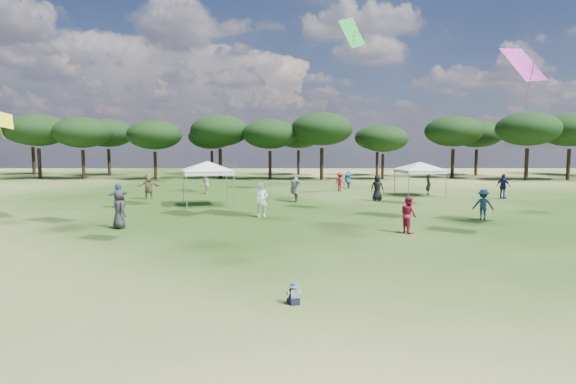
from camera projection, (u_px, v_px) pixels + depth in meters
name	position (u px, v px, depth m)	size (l,w,h in m)	color
ground	(317.00, 330.00, 10.26)	(140.00, 140.00, 0.00)	#2A4916
tree_line	(313.00, 132.00, 56.91)	(108.78, 17.63, 7.77)	black
tent_left	(207.00, 163.00, 30.93)	(6.03, 6.03, 3.18)	gray
tent_right	(420.00, 163.00, 36.92)	(6.20, 6.20, 2.92)	gray
toddler	(294.00, 294.00, 11.90)	(0.40, 0.44, 0.54)	black
festival_crowd	(300.00, 189.00, 33.22)	(27.44, 23.44, 1.87)	white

